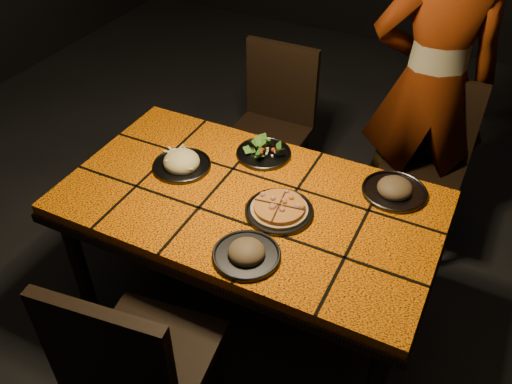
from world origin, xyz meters
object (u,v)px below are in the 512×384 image
at_px(dining_table, 249,212).
at_px(chair_far_left, 274,117).
at_px(chair_far_right, 427,154).
at_px(plate_pizza, 279,210).
at_px(diner, 431,85).
at_px(chair_near, 134,363).
at_px(plate_pasta, 182,163).

distance_m(dining_table, chair_far_left, 0.98).
bearing_deg(chair_far_left, chair_far_right, 2.25).
xyz_separation_m(dining_table, chair_far_right, (0.58, 0.97, -0.13)).
distance_m(chair_far_right, plate_pizza, 1.10).
bearing_deg(diner, chair_far_left, -9.23).
relative_size(chair_far_left, chair_far_right, 1.02).
height_order(chair_near, plate_pizza, chair_near).
height_order(dining_table, chair_near, chair_near).
bearing_deg(dining_table, chair_near, -93.35).
distance_m(dining_table, diner, 1.19).
bearing_deg(chair_near, plate_pasta, -76.24).
xyz_separation_m(chair_near, plate_pizza, (0.20, 0.77, 0.19)).
height_order(chair_near, chair_far_left, chair_near).
distance_m(chair_far_left, chair_far_right, 0.89).
relative_size(chair_far_right, plate_pizza, 3.34).
distance_m(chair_far_left, plate_pizza, 1.08).
distance_m(chair_near, chair_far_right, 1.87).
distance_m(diner, plate_pasta, 1.33).
bearing_deg(chair_far_left, diner, 8.02).
bearing_deg(diner, plate_pizza, 53.93).
xyz_separation_m(dining_table, chair_near, (-0.05, -0.80, -0.09)).
xyz_separation_m(dining_table, chair_far_left, (-0.31, 0.92, -0.12)).
relative_size(chair_near, chair_far_right, 1.07).
bearing_deg(diner, dining_table, 46.28).
relative_size(chair_near, chair_far_left, 1.05).
distance_m(plate_pizza, plate_pasta, 0.54).
height_order(plate_pizza, plate_pasta, plate_pasta).
height_order(chair_far_left, diner, diner).
xyz_separation_m(chair_near, diner, (0.56, 1.84, 0.32)).
bearing_deg(chair_near, plate_pizza, -111.94).
height_order(chair_far_right, plate_pasta, chair_far_right).
height_order(chair_far_left, plate_pasta, chair_far_left).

